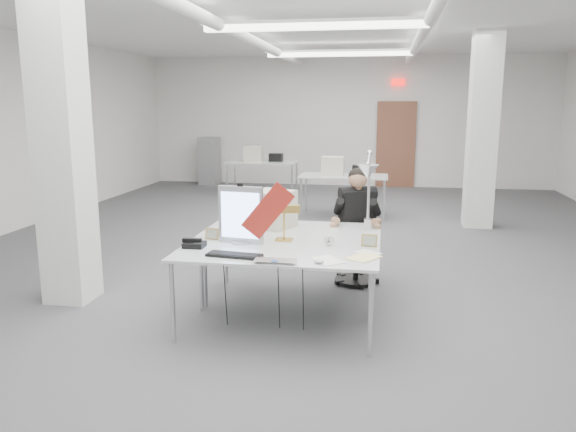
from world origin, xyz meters
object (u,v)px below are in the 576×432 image
desk_main (277,253)px  bankers_lamp (284,225)px  office_chair (357,235)px  laptop (274,263)px  beige_monitor (272,209)px  seated_person (357,207)px  architect_lamp (368,188)px  monitor (241,215)px  desk_phone (194,245)px

desk_main → bankers_lamp: size_ratio=5.91×
office_chair → laptop: 2.05m
desk_main → beige_monitor: bearing=103.7°
seated_person → architect_lamp: 0.82m
bankers_lamp → laptop: bearing=-101.5°
bankers_lamp → architect_lamp: 0.91m
desk_main → architect_lamp: 1.18m
monitor → architect_lamp: bearing=31.5°
office_chair → monitor: (-1.02, -1.30, 0.45)m
beige_monitor → seated_person: bearing=53.6°
laptop → bankers_lamp: 0.84m
office_chair → beige_monitor: bearing=-170.2°
office_chair → laptop: (-0.58, -1.96, 0.20)m
seated_person → bankers_lamp: seated_person is taller
monitor → seated_person: bearing=58.3°
seated_person → desk_phone: bearing=-156.5°
beige_monitor → desk_phone: bearing=-95.5°
desk_phone → architect_lamp: size_ratio=0.20×
bankers_lamp → desk_main: bearing=-104.8°
laptop → architect_lamp: 1.45m
seated_person → office_chair: bearing=67.1°
monitor → bankers_lamp: monitor is taller
laptop → beige_monitor: bearing=100.4°
seated_person → beige_monitor: size_ratio=2.31×
seated_person → laptop: (-0.58, -1.91, -0.13)m
seated_person → beige_monitor: (-0.87, -0.51, 0.05)m
desk_phone → office_chair: bearing=47.5°
seated_person → monitor: size_ratio=1.75×
office_chair → laptop: bearing=-129.3°
office_chair → desk_phone: (-1.40, -1.53, 0.20)m
desk_main → office_chair: size_ratio=1.57×
desk_main → architect_lamp: bearing=44.8°
office_chair → monitor: size_ratio=2.13×
laptop → beige_monitor: 1.44m
monitor → desk_main: bearing=-25.1°
bankers_lamp → monitor: bearing=-172.7°
desk_phone → beige_monitor: size_ratio=0.46×
beige_monitor → architect_lamp: (1.01, -0.23, 0.28)m
beige_monitor → architect_lamp: bearing=10.6°
office_chair → monitor: 1.71m
desk_main → office_chair: 1.68m
office_chair → beige_monitor: 1.10m
office_chair → architect_lamp: 1.03m
seated_person → desk_phone: (-1.40, -1.48, -0.12)m
monitor → desk_phone: (-0.38, -0.23, -0.25)m
monitor → desk_phone: bearing=-141.3°
desk_main → desk_phone: (-0.77, 0.02, 0.04)m
laptop → desk_main: bearing=96.3°
seated_person → laptop: seated_person is taller
monitor → bankers_lamp: size_ratio=1.76×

